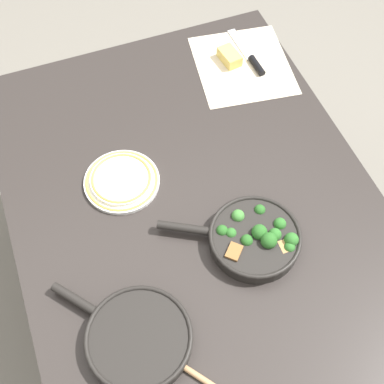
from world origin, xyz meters
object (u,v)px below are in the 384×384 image
at_px(dinner_plate_stack, 122,180).
at_px(wooden_spoon, 186,368).
at_px(skillet_eggs, 138,338).
at_px(cheese_block, 230,57).
at_px(grater_knife, 251,58).
at_px(skillet_broccoli, 254,237).

bearing_deg(dinner_plate_stack, wooden_spoon, -1.11).
bearing_deg(dinner_plate_stack, skillet_eggs, -11.75).
xyz_separation_m(cheese_block, dinner_plate_stack, (0.35, -0.49, -0.01)).
xyz_separation_m(grater_knife, cheese_block, (-0.02, -0.07, 0.01)).
height_order(skillet_broccoli, cheese_block, skillet_broccoli).
relative_size(wooden_spoon, grater_knife, 1.16).
bearing_deg(wooden_spoon, skillet_broccoli, -85.79).
height_order(wooden_spoon, grater_knife, grater_knife).
bearing_deg(cheese_block, skillet_eggs, -35.69).
xyz_separation_m(wooden_spoon, cheese_block, (-0.92, 0.50, 0.01)).
relative_size(skillet_eggs, grater_knife, 1.41).
distance_m(skillet_eggs, dinner_plate_stack, 0.48).
height_order(grater_knife, dinner_plate_stack, dinner_plate_stack).
distance_m(wooden_spoon, cheese_block, 1.05).
bearing_deg(wooden_spoon, skillet_eggs, 2.14).
bearing_deg(grater_knife, wooden_spoon, 145.09).
distance_m(skillet_eggs, cheese_block, 1.01).
relative_size(skillet_eggs, wooden_spoon, 1.21).
relative_size(grater_knife, dinner_plate_stack, 1.11).
bearing_deg(wooden_spoon, cheese_block, -65.47).
relative_size(skillet_eggs, cheese_block, 3.70).
height_order(skillet_eggs, wooden_spoon, skillet_eggs).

